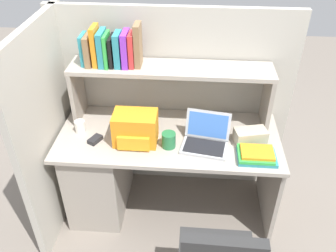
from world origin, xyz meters
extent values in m
plane|color=slate|center=(0.00, 0.00, 0.00)|extent=(8.00, 8.00, 0.00)
cube|color=#AAA093|center=(0.00, 0.00, 0.71)|extent=(1.60, 0.70, 0.03)
cube|color=#9D9388|center=(-0.55, 0.00, 0.35)|extent=(0.40, 0.64, 0.70)
cube|color=#9D9388|center=(0.78, 0.00, 0.35)|extent=(0.03, 0.64, 0.70)
cube|color=#B2ADA0|center=(0.00, 0.38, 0.78)|extent=(1.84, 0.05, 1.55)
cube|color=#B2ADA0|center=(-0.85, -0.05, 0.78)|extent=(0.05, 1.06, 1.55)
cube|color=gray|center=(-0.70, 0.20, 0.94)|extent=(0.03, 0.28, 0.42)
cube|color=gray|center=(0.70, 0.20, 0.94)|extent=(0.03, 0.28, 0.42)
cube|color=#AAA093|center=(0.00, 0.20, 1.17)|extent=(1.44, 0.28, 0.03)
cube|color=teal|center=(-0.61, 0.21, 1.29)|extent=(0.03, 0.15, 0.21)
cube|color=olive|center=(-0.57, 0.20, 1.29)|extent=(0.04, 0.16, 0.21)
cube|color=orange|center=(-0.52, 0.20, 1.32)|extent=(0.04, 0.15, 0.28)
cube|color=teal|center=(-0.47, 0.20, 1.30)|extent=(0.04, 0.17, 0.24)
cube|color=green|center=(-0.44, 0.19, 1.29)|extent=(0.02, 0.16, 0.23)
cube|color=black|center=(-0.41, 0.21, 1.28)|extent=(0.02, 0.17, 0.21)
cube|color=teal|center=(-0.36, 0.20, 1.30)|extent=(0.04, 0.15, 0.24)
cube|color=purple|center=(-0.31, 0.20, 1.30)|extent=(0.04, 0.17, 0.24)
cube|color=red|center=(-0.27, 0.20, 1.30)|extent=(0.03, 0.14, 0.24)
cube|color=olive|center=(-0.23, 0.21, 1.33)|extent=(0.04, 0.14, 0.30)
cube|color=#B7BABF|center=(0.26, -0.13, 0.74)|extent=(0.34, 0.27, 0.02)
cube|color=black|center=(0.26, -0.14, 0.75)|extent=(0.30, 0.21, 0.00)
cube|color=#B7BABF|center=(0.28, -0.01, 0.85)|extent=(0.32, 0.12, 0.19)
cube|color=#3F72CC|center=(0.28, -0.02, 0.85)|extent=(0.28, 0.10, 0.16)
cube|color=orange|center=(-0.22, -0.08, 0.84)|extent=(0.30, 0.20, 0.23)
cube|color=#FFA123|center=(-0.22, -0.19, 0.79)|extent=(0.22, 0.04, 0.10)
cube|color=#262628|center=(-0.51, -0.11, 0.75)|extent=(0.10, 0.12, 0.03)
cylinder|color=white|center=(-0.65, 0.00, 0.77)|extent=(0.08, 0.08, 0.09)
cube|color=#BFB299|center=(0.58, -0.03, 0.78)|extent=(0.24, 0.17, 0.10)
cylinder|color=#26723F|center=(0.01, -0.13, 0.79)|extent=(0.10, 0.10, 0.11)
cube|color=teal|center=(0.60, -0.20, 0.74)|extent=(0.26, 0.20, 0.02)
cube|color=green|center=(0.59, -0.21, 0.76)|extent=(0.23, 0.19, 0.02)
cube|color=orange|center=(0.60, -0.21, 0.78)|extent=(0.21, 0.16, 0.02)
camera|label=1|loc=(0.16, -2.08, 2.29)|focal=38.42mm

